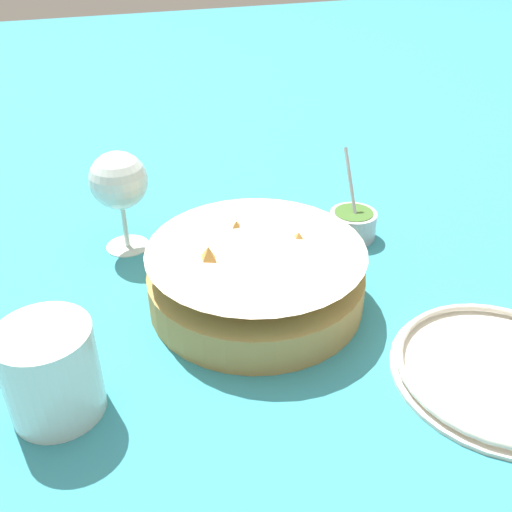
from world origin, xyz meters
TOP-DOWN VIEW (x-y plane):
  - ground_plane at (0.00, 0.00)m, footprint 4.00×4.00m
  - food_basket at (-0.01, 0.02)m, footprint 0.26×0.26m
  - sauce_cup at (0.08, -0.16)m, footprint 0.08×0.07m
  - wine_glass at (0.17, 0.15)m, footprint 0.08×0.08m
  - beer_mug at (-0.11, 0.26)m, footprint 0.13×0.09m
  - side_plate at (-0.22, -0.17)m, footprint 0.22×0.22m

SIDE VIEW (x-z plane):
  - ground_plane at x=0.00m, z-range 0.00..0.00m
  - side_plate at x=-0.22m, z-range 0.00..0.01m
  - sauce_cup at x=0.08m, z-range -0.04..0.09m
  - food_basket at x=-0.01m, z-range -0.01..0.08m
  - beer_mug at x=-0.11m, z-range 0.00..0.09m
  - wine_glass at x=0.17m, z-range 0.03..0.17m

